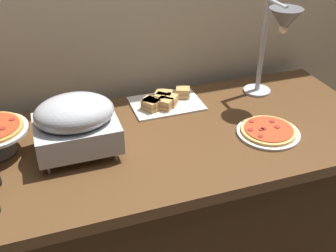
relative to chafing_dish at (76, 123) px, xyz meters
name	(u,v)px	position (x,y,z in m)	size (l,w,h in m)	color
back_wall	(139,4)	(0.41, 0.50, 0.30)	(4.40, 0.04, 2.40)	#C6B593
buffet_table	(172,199)	(0.41, 0.00, -0.52)	(1.90, 0.84, 0.76)	brown
chafing_dish	(76,123)	(0.00, 0.00, 0.00)	(0.33, 0.25, 0.26)	#B7BABF
heat_lamp	(280,29)	(0.96, 0.13, 0.23)	(0.15, 0.30, 0.49)	#B7BABF
pizza_plate_front	(268,131)	(0.81, -0.13, -0.13)	(0.28, 0.28, 0.03)	white
sandwich_platter	(164,101)	(0.45, 0.26, -0.12)	(0.34, 0.24, 0.06)	white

